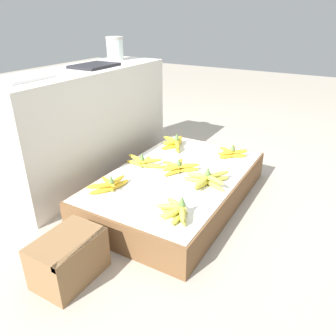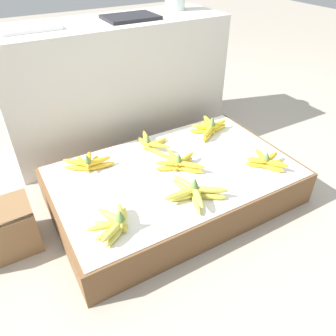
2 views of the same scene
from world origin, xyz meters
name	(u,v)px [view 2 (image 2 of 2)]	position (x,y,z in m)	size (l,w,h in m)	color
ground_plane	(174,199)	(0.00, 0.00, 0.00)	(10.00, 10.00, 0.00)	#A89E8E
display_platform	(174,185)	(0.00, 0.00, 0.09)	(1.16, 0.72, 0.18)	brown
back_vendor_table	(116,85)	(0.01, 0.70, 0.36)	(1.31, 0.42, 0.73)	beige
banana_bunch_front_left	(115,224)	(-0.40, -0.21, 0.21)	(0.20, 0.19, 0.11)	gold
banana_bunch_front_midleft	(194,192)	(-0.03, -0.21, 0.21)	(0.27, 0.26, 0.11)	gold
banana_bunch_front_midright	(266,161)	(0.40, -0.19, 0.21)	(0.18, 0.20, 0.10)	gold
banana_bunch_middle_midleft	(179,163)	(0.03, 0.01, 0.21)	(0.22, 0.23, 0.09)	gold
banana_bunch_back_left	(88,163)	(-0.35, 0.23, 0.21)	(0.24, 0.16, 0.10)	gold
banana_bunch_back_midleft	(151,144)	(0.00, 0.23, 0.21)	(0.17, 0.27, 0.09)	gold
banana_bunch_back_midright	(209,128)	(0.36, 0.21, 0.21)	(0.24, 0.21, 0.10)	yellow
foam_tray_white	(29,27)	(-0.40, 0.72, 0.73)	(0.28, 0.21, 0.02)	white
foam_tray_dark	(130,17)	(0.12, 0.68, 0.73)	(0.29, 0.21, 0.02)	#232328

